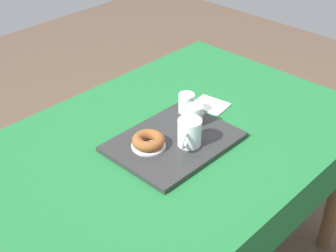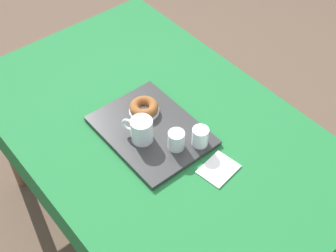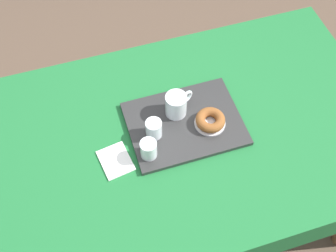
# 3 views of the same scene
# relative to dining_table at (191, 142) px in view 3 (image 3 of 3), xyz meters

# --- Properties ---
(ground_plane) EXTENTS (6.00, 6.00, 0.00)m
(ground_plane) POSITION_rel_dining_table_xyz_m (0.00, 0.00, -0.67)
(ground_plane) COLOR brown
(dining_table) EXTENTS (1.55, 0.99, 0.75)m
(dining_table) POSITION_rel_dining_table_xyz_m (0.00, 0.00, 0.00)
(dining_table) COLOR #1E6B33
(dining_table) RESTS_ON ground
(serving_tray) EXTENTS (0.44, 0.33, 0.02)m
(serving_tray) POSITION_rel_dining_table_xyz_m (-0.02, 0.04, 0.09)
(serving_tray) COLOR #2D2D2D
(serving_tray) RESTS_ON dining_table
(tea_mug_left) EXTENTS (0.12, 0.08, 0.10)m
(tea_mug_left) POSITION_rel_dining_table_xyz_m (-0.03, 0.09, 0.15)
(tea_mug_left) COLOR white
(tea_mug_left) RESTS_ON serving_tray
(water_glass_near) EXTENTS (0.06, 0.06, 0.08)m
(water_glass_near) POSITION_rel_dining_table_xyz_m (-0.15, 0.02, 0.14)
(water_glass_near) COLOR white
(water_glass_near) RESTS_ON serving_tray
(water_glass_far) EXTENTS (0.06, 0.06, 0.08)m
(water_glass_far) POSITION_rel_dining_table_xyz_m (-0.19, -0.06, 0.14)
(water_glass_far) COLOR white
(water_glass_far) RESTS_ON serving_tray
(donut_plate_left) EXTENTS (0.12, 0.12, 0.01)m
(donut_plate_left) POSITION_rel_dining_table_xyz_m (0.07, -0.00, 0.11)
(donut_plate_left) COLOR silver
(donut_plate_left) RESTS_ON serving_tray
(sugar_donut_left) EXTENTS (0.11, 0.11, 0.04)m
(sugar_donut_left) POSITION_rel_dining_table_xyz_m (0.07, -0.00, 0.13)
(sugar_donut_left) COLOR brown
(sugar_donut_left) RESTS_ON donut_plate_left
(paper_napkin) EXTENTS (0.13, 0.15, 0.01)m
(paper_napkin) POSITION_rel_dining_table_xyz_m (-0.31, -0.04, 0.09)
(paper_napkin) COLOR white
(paper_napkin) RESTS_ON dining_table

